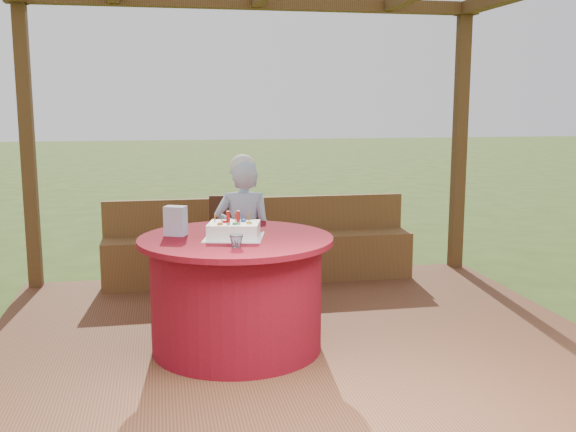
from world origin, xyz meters
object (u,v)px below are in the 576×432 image
Objects in this scene: elderly_woman at (244,235)px; table at (237,292)px; bench at (260,253)px; birthday_cake at (234,230)px; chair at (235,241)px; gift_bag at (176,221)px; drinking_glass at (236,241)px.

table is at bearing -101.06° from elderly_woman.
bench is 2.00m from birthday_cake.
chair reaches higher than bench.
table is 6.54× the size of gift_bag.
chair is 10.07× the size of drinking_glass.
elderly_woman is 0.87m from gift_bag.
elderly_woman is at bearing -105.14° from bench.
birthday_cake is at bearing 86.36° from drinking_glass.
elderly_woman is at bearing -89.13° from chair.
table is at bearing 84.17° from drinking_glass.
table is 1.51× the size of chair.
elderly_woman is (0.15, 0.76, 0.26)m from table.
table is at bearing -95.90° from chair.
drinking_glass is (-0.04, -0.35, 0.44)m from table.
chair is 1.39m from gift_bag.
bench is 2.22× the size of table.
drinking_glass reaches higher than table.
gift_bag is 0.61m from drinking_glass.
elderly_woman reaches higher than gift_bag.
chair is 1.42m from birthday_cake.
birthday_cake is at bearing -96.42° from chair.
elderly_woman is (-0.29, -1.08, 0.40)m from bench.
gift_bag reaches higher than chair.
table reaches higher than bench.
drinking_glass is (-0.18, -1.11, 0.18)m from elderly_woman.
chair is 0.61m from elderly_woman.
gift_bag is at bearing -114.23° from chair.
table is at bearing -103.47° from bench.
elderly_woman is at bearing 72.27° from gift_bag.
birthday_cake is (-0.16, -0.78, 0.19)m from elderly_woman.
chair is at bearing 90.87° from elderly_woman.
bench is at bearing 87.41° from gift_bag.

